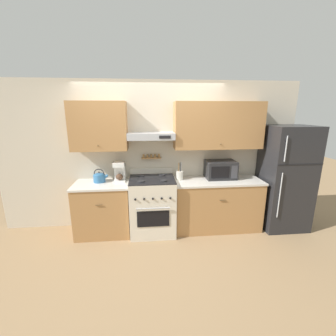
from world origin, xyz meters
name	(u,v)px	position (x,y,z in m)	size (l,w,h in m)	color
ground_plane	(154,239)	(0.00, 0.00, 0.00)	(16.00, 16.00, 0.00)	#937551
wall_back	(159,145)	(0.14, 0.57, 1.47)	(5.20, 0.46, 2.55)	beige
counter_left	(103,208)	(-0.83, 0.32, 0.45)	(0.91, 0.62, 0.89)	#AD7A47
counter_right	(216,204)	(1.13, 0.32, 0.45)	(1.51, 0.62, 0.89)	#AD7A47
stove_range	(153,205)	(0.00, 0.28, 0.48)	(0.75, 0.69, 1.06)	beige
refrigerator	(285,178)	(2.33, 0.27, 0.91)	(0.76, 0.70, 1.81)	#232326
tea_kettle	(99,177)	(-0.87, 0.41, 0.97)	(0.25, 0.20, 0.23)	teal
coffee_maker	(120,171)	(-0.54, 0.44, 1.06)	(0.18, 0.23, 0.33)	white
microwave	(220,170)	(1.21, 0.43, 1.05)	(0.51, 0.37, 0.31)	#232326
utensil_crock	(180,175)	(0.48, 0.41, 0.97)	(0.12, 0.12, 0.30)	silver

